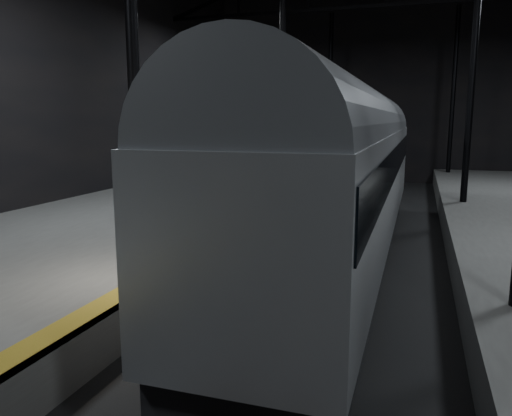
% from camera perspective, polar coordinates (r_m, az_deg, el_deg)
% --- Properties ---
extents(ground, '(44.00, 44.00, 0.00)m').
position_cam_1_polar(ground, '(14.28, 9.25, -7.46)').
color(ground, black).
rests_on(ground, ground).
extents(platform_left, '(9.00, 43.80, 1.00)m').
position_cam_1_polar(platform_left, '(16.91, -16.70, -3.24)').
color(platform_left, '#525250').
rests_on(platform_left, ground).
extents(tactile_strip, '(0.50, 43.80, 0.01)m').
position_cam_1_polar(tactile_strip, '(14.83, -3.15, -2.66)').
color(tactile_strip, olive).
rests_on(tactile_strip, platform_left).
extents(track, '(2.40, 43.00, 0.24)m').
position_cam_1_polar(track, '(14.26, 9.26, -7.20)').
color(track, '#3F3328').
rests_on(track, ground).
extents(train, '(2.91, 19.40, 5.19)m').
position_cam_1_polar(train, '(14.91, 10.30, 4.61)').
color(train, '#A9ACB1').
rests_on(train, ground).
extents(woman, '(0.66, 0.55, 1.54)m').
position_cam_1_polar(woman, '(13.23, -8.29, -0.92)').
color(woman, tan).
rests_on(woman, platform_left).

